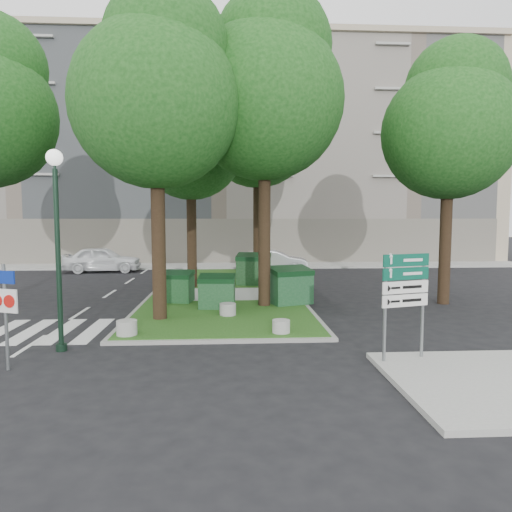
{
  "coord_description": "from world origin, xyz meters",
  "views": [
    {
      "loc": [
        0.75,
        -12.01,
        3.38
      ],
      "look_at": [
        1.65,
        3.74,
        2.0
      ],
      "focal_mm": 32.0,
      "sensor_mm": 36.0,
      "label": 1
    }
  ],
  "objects": [
    {
      "name": "tree_median_mid",
      "position": [
        -0.91,
        9.06,
        6.98
      ],
      "size": [
        4.8,
        4.8,
        9.99
      ],
      "color": "black",
      "rests_on": "ground"
    },
    {
      "name": "dumpster_d",
      "position": [
        3.0,
        4.78,
        0.79
      ],
      "size": [
        1.76,
        1.48,
        1.4
      ],
      "rotation": [
        0.0,
        0.0,
        0.32
      ],
      "color": "#13401F",
      "rests_on": "median_island"
    },
    {
      "name": "bollard_left",
      "position": [
        -2.1,
        0.5,
        0.32
      ],
      "size": [
        0.56,
        0.56,
        0.4
      ],
      "primitive_type": "cylinder",
      "color": "#9A9995",
      "rests_on": "median_island"
    },
    {
      "name": "building_sidewalk",
      "position": [
        0.0,
        18.5,
        0.06
      ],
      "size": [
        42.0,
        3.0,
        0.12
      ],
      "primitive_type": "cube",
      "color": "#999993",
      "rests_on": "ground"
    },
    {
      "name": "tree_median_near_left",
      "position": [
        -1.41,
        2.56,
        7.32
      ],
      "size": [
        5.2,
        5.2,
        10.53
      ],
      "color": "black",
      "rests_on": "ground"
    },
    {
      "name": "street_lamp",
      "position": [
        -3.5,
        -0.52,
        3.14
      ],
      "size": [
        0.4,
        0.4,
        5.0
      ],
      "color": "black",
      "rests_on": "ground"
    },
    {
      "name": "tree_street_right",
      "position": [
        9.09,
        5.06,
        6.98
      ],
      "size": [
        5.0,
        5.0,
        10.06
      ],
      "color": "black",
      "rests_on": "ground"
    },
    {
      "name": "traffic_sign_pole",
      "position": [
        -4.14,
        -1.93,
        1.51
      ],
      "size": [
        0.67,
        0.28,
        2.35
      ],
      "rotation": [
        0.0,
        0.0,
        -0.36
      ],
      "color": "slate",
      "rests_on": "ground"
    },
    {
      "name": "tree_median_near_right",
      "position": [
        2.09,
        4.56,
        7.99
      ],
      "size": [
        5.6,
        5.6,
        11.46
      ],
      "color": "black",
      "rests_on": "ground"
    },
    {
      "name": "apartment_building",
      "position": [
        0.0,
        26.0,
        8.0
      ],
      "size": [
        41.0,
        12.0,
        16.0
      ],
      "primitive_type": "cube",
      "color": "tan",
      "rests_on": "ground"
    },
    {
      "name": "bollard_right",
      "position": [
        2.17,
        0.5,
        0.3
      ],
      "size": [
        0.5,
        0.5,
        0.36
      ],
      "primitive_type": "cylinder",
      "color": "#A09F9B",
      "rests_on": "median_island"
    },
    {
      "name": "median_island",
      "position": [
        0.5,
        8.0,
        0.06
      ],
      "size": [
        6.0,
        16.0,
        0.12
      ],
      "primitive_type": "cube",
      "color": "#1B4E16",
      "rests_on": "ground"
    },
    {
      "name": "zebra_crossing",
      "position": [
        -3.75,
        1.5,
        0.01
      ],
      "size": [
        5.0,
        3.0,
        0.01
      ],
      "primitive_type": "cube",
      "color": "silver",
      "rests_on": "ground"
    },
    {
      "name": "dumpster_a",
      "position": [
        -1.32,
        5.4,
        0.69
      ],
      "size": [
        1.43,
        1.14,
        1.19
      ],
      "rotation": [
        0.0,
        0.0,
        -0.2
      ],
      "color": "#103B17",
      "rests_on": "median_island"
    },
    {
      "name": "tree_median_far",
      "position": [
        2.29,
        12.06,
        8.32
      ],
      "size": [
        5.8,
        5.8,
        11.93
      ],
      "color": "black",
      "rests_on": "ground"
    },
    {
      "name": "car_silver",
      "position": [
        3.5,
        15.5,
        0.65
      ],
      "size": [
        4.1,
        1.86,
        1.3
      ],
      "primitive_type": "imported",
      "rotation": [
        0.0,
        0.0,
        1.45
      ],
      "color": "#AEB1B6",
      "rests_on": "ground"
    },
    {
      "name": "dumpster_b",
      "position": [
        0.28,
        4.14,
        0.7
      ],
      "size": [
        1.35,
        0.99,
        1.2
      ],
      "rotation": [
        0.0,
        0.0,
        -0.07
      ],
      "color": "#113D1A",
      "rests_on": "median_island"
    },
    {
      "name": "car_white",
      "position": [
        -6.98,
        15.95,
        0.77
      ],
      "size": [
        4.65,
        2.1,
        1.55
      ],
      "primitive_type": "imported",
      "rotation": [
        0.0,
        0.0,
        1.63
      ],
      "color": "white",
      "rests_on": "ground"
    },
    {
      "name": "directional_sign",
      "position": [
        4.7,
        -2.0,
        1.72
      ],
      "size": [
        1.17,
        0.37,
        2.41
      ],
      "rotation": [
        0.0,
        0.0,
        0.27
      ],
      "color": "slate",
      "rests_on": "sidewalk_corner"
    },
    {
      "name": "median_kerb",
      "position": [
        0.5,
        8.0,
        0.05
      ],
      "size": [
        6.3,
        16.3,
        0.1
      ],
      "primitive_type": "cube",
      "color": "gray",
      "rests_on": "ground"
    },
    {
      "name": "litter_bin",
      "position": [
        2.6,
        10.6,
        0.45
      ],
      "size": [
        0.37,
        0.37,
        0.66
      ],
      "primitive_type": "cylinder",
      "color": "#C9CB17",
      "rests_on": "median_island"
    },
    {
      "name": "dumpster_c",
      "position": [
        1.88,
        9.69,
        0.84
      ],
      "size": [
        1.79,
        1.4,
        1.5
      ],
      "rotation": [
        0.0,
        0.0,
        -0.18
      ],
      "color": "#0F3313",
      "rests_on": "median_island"
    },
    {
      "name": "bollard_mid",
      "position": [
        0.67,
        2.88,
        0.31
      ],
      "size": [
        0.54,
        0.54,
        0.39
      ],
      "primitive_type": "cylinder",
      "color": "gray",
      "rests_on": "median_island"
    },
    {
      "name": "ground",
      "position": [
        0.0,
        0.0,
        0.0
      ],
      "size": [
        120.0,
        120.0,
        0.0
      ],
      "primitive_type": "plane",
      "color": "black",
      "rests_on": "ground"
    }
  ]
}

